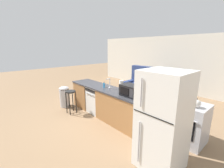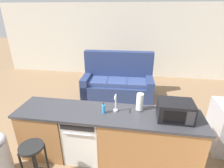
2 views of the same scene
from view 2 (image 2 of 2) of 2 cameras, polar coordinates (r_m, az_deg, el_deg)
The scene contains 10 objects.
ground_plane at distance 3.36m, azimuth -4.10°, elevation -22.14°, with size 24.00×24.00×0.00m, color #896B4C.
wall_back at distance 6.58m, azimuth 6.51°, elevation 13.70°, with size 10.00×0.06×2.60m.
kitchen_counter at distance 3.04m, azimuth 0.27°, elevation -17.15°, with size 2.94×0.66×0.90m.
dishwasher at distance 3.13m, azimuth -8.98°, elevation -16.04°, with size 0.58×0.61×0.84m.
microwave at distance 2.71m, azimuth 19.92°, elevation -8.14°, with size 0.50×0.37×0.28m.
sink_faucet at distance 2.72m, azimuth 1.17°, elevation -6.69°, with size 0.07×0.18×0.30m.
paper_towel_roll at distance 2.81m, azimuth 9.06°, elevation -5.87°, with size 0.14×0.14×0.28m.
soap_bottle at distance 2.73m, azimuth -2.75°, elevation -8.10°, with size 0.06×0.06×0.18m.
bar_stool at distance 2.78m, azimuth -24.22°, elevation -21.11°, with size 0.32×0.32×0.74m.
couch at distance 5.16m, azimuth 1.90°, elevation 0.56°, with size 2.04×0.99×1.27m.
Camera 2 is at (0.58, -2.28, 2.40)m, focal length 28.00 mm.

